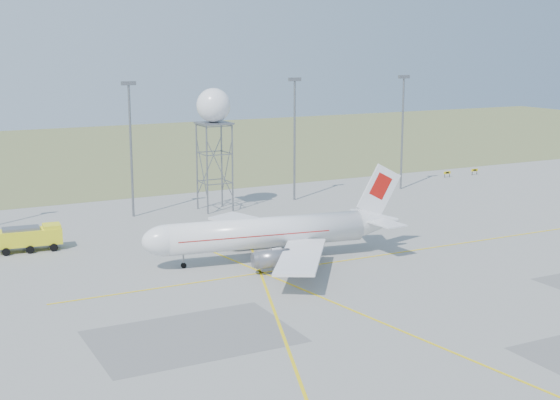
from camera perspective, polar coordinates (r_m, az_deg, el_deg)
ground at (r=69.57m, az=14.22°, el=-10.89°), size 400.00×400.00×0.00m
grass_strip at (r=194.37m, az=-14.20°, el=3.35°), size 400.00×120.00×0.03m
mast_b at (r=119.31m, az=-10.88°, el=4.48°), size 2.20×0.50×20.50m
mast_c at (r=129.99m, az=1.07°, el=5.24°), size 2.20×0.50×20.50m
mast_d at (r=141.74m, az=8.96°, el=5.61°), size 2.20×0.50×20.50m
taxi_sign_near at (r=157.40m, az=12.13°, el=1.95°), size 1.60×0.17×1.20m
taxi_sign_far at (r=161.90m, az=14.05°, el=2.12°), size 1.60×0.17×1.20m
airliner_main at (r=94.46m, az=-0.68°, el=-2.42°), size 32.92×31.69×11.22m
radar_tower at (r=122.31m, az=-4.84°, el=4.21°), size 5.32×5.32×19.25m
fire_truck at (r=104.22m, az=-17.78°, el=-2.72°), size 8.32×3.85×3.24m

